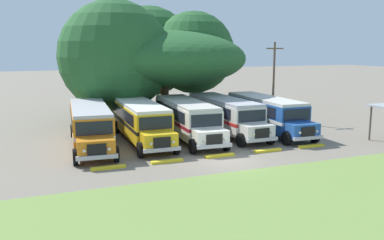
# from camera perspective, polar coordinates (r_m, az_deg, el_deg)

# --- Properties ---
(ground_plane) EXTENTS (220.00, 220.00, 0.00)m
(ground_plane) POSITION_cam_1_polar(r_m,az_deg,el_deg) (25.33, 4.97, -5.73)
(ground_plane) COLOR slate
(foreground_grass_strip) EXTENTS (80.00, 11.51, 0.01)m
(foreground_grass_strip) POSITION_cam_1_polar(r_m,az_deg,el_deg) (19.04, 15.81, -11.49)
(foreground_grass_strip) COLOR olive
(foreground_grass_strip) RESTS_ON ground_plane
(parked_bus_slot_0) EXTENTS (3.42, 10.95, 2.82)m
(parked_bus_slot_0) POSITION_cam_1_polar(r_m,az_deg,el_deg) (29.79, -13.97, -0.48)
(parked_bus_slot_0) COLOR orange
(parked_bus_slot_0) RESTS_ON ground_plane
(parked_bus_slot_1) EXTENTS (2.90, 10.87, 2.82)m
(parked_bus_slot_1) POSITION_cam_1_polar(r_m,az_deg,el_deg) (30.81, -7.19, 0.08)
(parked_bus_slot_1) COLOR yellow
(parked_bus_slot_1) RESTS_ON ground_plane
(parked_bus_slot_2) EXTENTS (3.16, 10.90, 2.82)m
(parked_bus_slot_2) POSITION_cam_1_polar(r_m,az_deg,el_deg) (31.55, -0.73, 0.39)
(parked_bus_slot_2) COLOR silver
(parked_bus_slot_2) RESTS_ON ground_plane
(parked_bus_slot_3) EXTENTS (2.72, 10.85, 2.82)m
(parked_bus_slot_3) POSITION_cam_1_polar(r_m,az_deg,el_deg) (33.39, 4.61, 0.89)
(parked_bus_slot_3) COLOR silver
(parked_bus_slot_3) RESTS_ON ground_plane
(parked_bus_slot_4) EXTENTS (2.95, 10.87, 2.82)m
(parked_bus_slot_4) POSITION_cam_1_polar(r_m,az_deg,el_deg) (34.43, 10.33, 1.04)
(parked_bus_slot_4) COLOR #23519E
(parked_bus_slot_4) RESTS_ON ground_plane
(curb_wheelstop_0) EXTENTS (2.00, 0.36, 0.15)m
(curb_wheelstop_0) POSITION_cam_1_polar(r_m,az_deg,el_deg) (24.15, -11.56, -6.51)
(curb_wheelstop_0) COLOR yellow
(curb_wheelstop_0) RESTS_ON ground_plane
(curb_wheelstop_1) EXTENTS (2.00, 0.36, 0.15)m
(curb_wheelstop_1) POSITION_cam_1_polar(r_m,az_deg,el_deg) (24.97, -3.50, -5.76)
(curb_wheelstop_1) COLOR yellow
(curb_wheelstop_1) RESTS_ON ground_plane
(curb_wheelstop_2) EXTENTS (2.00, 0.36, 0.15)m
(curb_wheelstop_2) POSITION_cam_1_polar(r_m,az_deg,el_deg) (26.25, 3.90, -4.98)
(curb_wheelstop_2) COLOR yellow
(curb_wheelstop_2) RESTS_ON ground_plane
(curb_wheelstop_3) EXTENTS (2.00, 0.36, 0.15)m
(curb_wheelstop_3) POSITION_cam_1_polar(r_m,az_deg,el_deg) (27.93, 10.49, -4.21)
(curb_wheelstop_3) COLOR yellow
(curb_wheelstop_3) RESTS_ON ground_plane
(curb_wheelstop_4) EXTENTS (2.00, 0.36, 0.15)m
(curb_wheelstop_4) POSITION_cam_1_polar(r_m,az_deg,el_deg) (29.93, 16.26, -3.49)
(curb_wheelstop_4) COLOR yellow
(curb_wheelstop_4) RESTS_ON ground_plane
(broad_shade_tree) EXTENTS (17.90, 18.43, 11.30)m
(broad_shade_tree) POSITION_cam_1_polar(r_m,az_deg,el_deg) (40.88, -5.36, 8.97)
(broad_shade_tree) COLOR brown
(broad_shade_tree) RESTS_ON ground_plane
(utility_pole) EXTENTS (1.80, 0.20, 7.39)m
(utility_pole) POSITION_cam_1_polar(r_m,az_deg,el_deg) (38.98, 11.29, 5.54)
(utility_pole) COLOR brown
(utility_pole) RESTS_ON ground_plane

